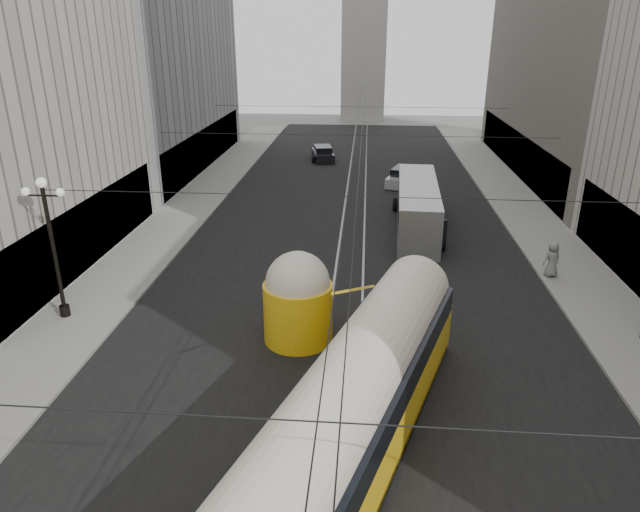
# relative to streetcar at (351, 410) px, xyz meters

# --- Properties ---
(road) EXTENTS (20.00, 85.00, 0.02)m
(road) POSITION_rel_streetcar_xyz_m (-0.50, 22.71, -1.94)
(road) COLOR black
(road) RESTS_ON ground
(sidewalk_left) EXTENTS (4.00, 72.00, 0.15)m
(sidewalk_left) POSITION_rel_streetcar_xyz_m (-12.50, 26.21, -1.86)
(sidewalk_left) COLOR gray
(sidewalk_left) RESTS_ON ground
(sidewalk_right) EXTENTS (4.00, 72.00, 0.15)m
(sidewalk_right) POSITION_rel_streetcar_xyz_m (11.50, 26.21, -1.86)
(sidewalk_right) COLOR gray
(sidewalk_right) RESTS_ON ground
(rail_left) EXTENTS (0.12, 85.00, 0.04)m
(rail_left) POSITION_rel_streetcar_xyz_m (-1.25, 22.71, -1.94)
(rail_left) COLOR gray
(rail_left) RESTS_ON ground
(rail_right) EXTENTS (0.12, 85.00, 0.04)m
(rail_right) POSITION_rel_streetcar_xyz_m (0.25, 22.71, -1.94)
(rail_right) COLOR gray
(rail_right) RESTS_ON ground
(building_left_far) EXTENTS (12.60, 28.60, 28.60)m
(building_left_far) POSITION_rel_streetcar_xyz_m (-20.49, 38.21, 12.37)
(building_left_far) COLOR #999999
(building_left_far) RESTS_ON ground
(distant_tower) EXTENTS (6.00, 6.00, 31.36)m
(distant_tower) POSITION_rel_streetcar_xyz_m (-0.50, 70.21, 13.03)
(distant_tower) COLOR #B2AFA8
(distant_tower) RESTS_ON ground
(lamppost_left_mid) EXTENTS (1.86, 0.44, 6.37)m
(lamppost_left_mid) POSITION_rel_streetcar_xyz_m (-13.10, 8.21, 1.81)
(lamppost_left_mid) COLOR black
(lamppost_left_mid) RESTS_ON sidewalk_left
(catenary) EXTENTS (25.00, 72.00, 0.23)m
(catenary) POSITION_rel_streetcar_xyz_m (-0.38, 21.70, 3.94)
(catenary) COLOR black
(catenary) RESTS_ON ground
(streetcar) EXTENTS (7.66, 17.31, 3.97)m
(streetcar) POSITION_rel_streetcar_xyz_m (0.00, 0.00, 0.00)
(streetcar) COLOR yellow
(streetcar) RESTS_ON ground
(city_bus) EXTENTS (3.02, 11.80, 2.97)m
(city_bus) POSITION_rel_streetcar_xyz_m (3.62, 22.08, -0.31)
(city_bus) COLOR #999A9E
(city_bus) RESTS_ON ground
(sedan_white_far) EXTENTS (3.28, 5.03, 1.47)m
(sedan_white_far) POSITION_rel_streetcar_xyz_m (3.42, 33.42, -1.27)
(sedan_white_far) COLOR #BDBDBD
(sedan_white_far) RESTS_ON ground
(sedan_dark_far) EXTENTS (2.64, 4.67, 1.39)m
(sedan_dark_far) POSITION_rel_streetcar_xyz_m (-4.07, 42.59, -1.31)
(sedan_dark_far) COLOR black
(sedan_dark_far) RESTS_ON ground
(pedestrian_sidewalk_right) EXTENTS (1.05, 0.82, 1.88)m
(pedestrian_sidewalk_right) POSITION_rel_streetcar_xyz_m (10.00, 14.53, -0.85)
(pedestrian_sidewalk_right) COLOR gray
(pedestrian_sidewalk_right) RESTS_ON sidewalk_right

